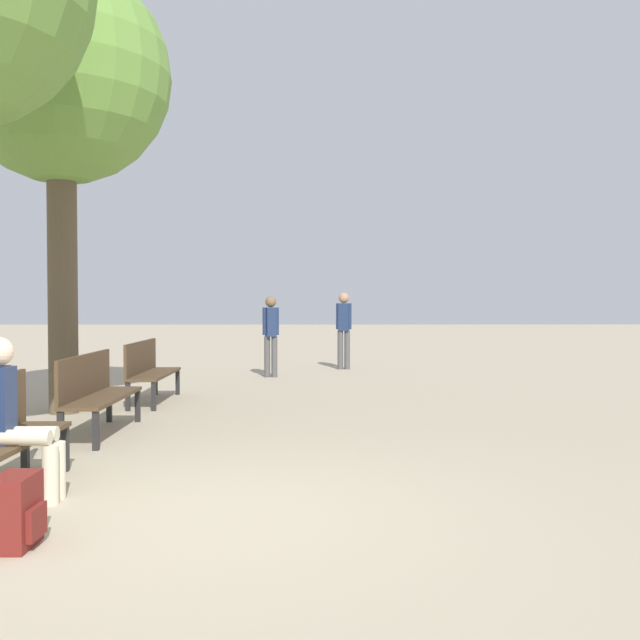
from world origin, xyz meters
name	(u,v)px	position (x,y,z in m)	size (l,w,h in m)	color
ground_plane	(203,514)	(0.00, 0.00, 0.00)	(80.00, 80.00, 0.00)	tan
bench_row_1	(94,389)	(-1.71, 3.01, 0.53)	(0.45, 1.80, 0.92)	#4C3823
bench_row_2	(148,367)	(-1.71, 5.61, 0.53)	(0.45, 1.80, 0.92)	#4C3823
tree_row_1	(61,78)	(-2.62, 4.58, 4.52)	(2.93, 2.93, 6.04)	brown
person_seated	(14,414)	(-1.48, 0.31, 0.67)	(0.58, 0.33, 1.26)	beige
backpack	(16,512)	(-1.05, -0.69, 0.22)	(0.27, 0.35, 0.45)	maroon
pedestrian_near	(271,331)	(-0.09, 9.09, 0.93)	(0.33, 0.27, 1.62)	#4C4C4C
pedestrian_mid	(344,325)	(1.43, 10.71, 0.98)	(0.35, 0.23, 1.71)	#4C4C4C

